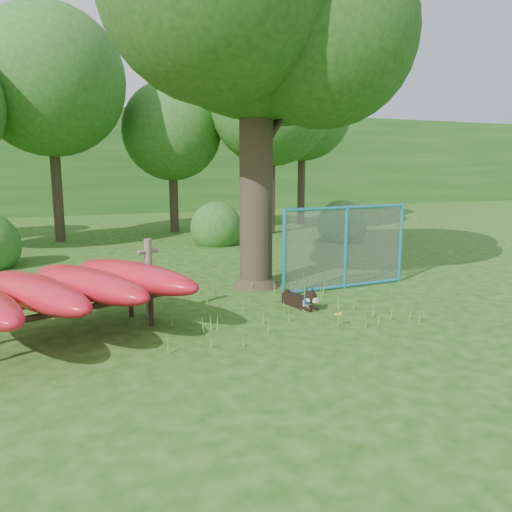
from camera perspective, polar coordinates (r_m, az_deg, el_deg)
name	(u,v)px	position (r m, az deg, el deg)	size (l,w,h in m)	color
ground	(273,325)	(8.64, 1.91, -7.94)	(80.00, 80.00, 0.00)	#1C460E
wooden_post	(149,276)	(9.08, -12.13, -2.30)	(0.39, 0.18, 1.43)	#615848
kayak_rack	(63,288)	(8.37, -21.21, -3.42)	(4.32, 3.88, 1.07)	black
husky_dog	(301,300)	(9.70, 5.20, -4.98)	(0.41, 1.00, 0.44)	black
fence_section	(346,247)	(11.19, 10.21, 0.97)	(3.16, 0.18, 3.08)	teal
wildflower_clump	(338,315)	(8.63, 9.40, -6.68)	(0.12, 0.12, 0.25)	#589530
bg_tree_b	(50,81)	(19.67, -22.52, 17.98)	(5.20, 5.20, 8.22)	#31251B
bg_tree_c	(172,131)	(21.08, -9.60, 13.90)	(4.00, 4.00, 6.12)	#31251B
bg_tree_d	(271,105)	(20.43, 1.73, 16.90)	(4.80, 4.80, 7.50)	#31251B
bg_tree_e	(302,112)	(24.45, 5.32, 16.10)	(4.60, 4.60, 7.55)	#31251B
shrub_right	(342,241)	(18.57, 9.75, 1.71)	(1.80, 1.80, 1.80)	#255B1D
shrub_mid	(216,244)	(17.53, -4.55, 1.32)	(1.80, 1.80, 1.80)	#255B1D
wooded_hillside	(97,162)	(35.61, -17.70, 10.20)	(80.00, 12.00, 6.00)	#255B1D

